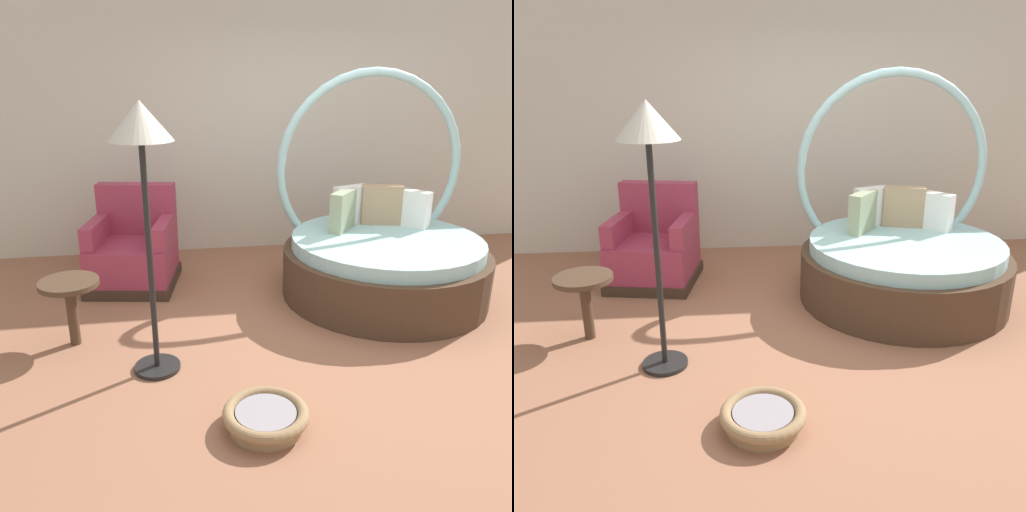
# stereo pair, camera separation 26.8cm
# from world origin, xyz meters

# --- Properties ---
(ground_plane) EXTENTS (8.00, 8.00, 0.02)m
(ground_plane) POSITION_xyz_m (0.00, 0.00, -0.01)
(ground_plane) COLOR #936047
(back_wall) EXTENTS (8.00, 0.12, 3.06)m
(back_wall) POSITION_xyz_m (0.00, 2.42, 1.53)
(back_wall) COLOR beige
(back_wall) RESTS_ON ground_plane
(round_daybed) EXTENTS (1.85, 1.85, 2.01)m
(round_daybed) POSITION_xyz_m (0.71, 0.83, 0.39)
(round_daybed) COLOR #473323
(round_daybed) RESTS_ON ground_plane
(red_armchair) EXTENTS (0.92, 0.92, 0.94)m
(red_armchair) POSITION_xyz_m (-1.57, 1.41, 0.33)
(red_armchair) COLOR #38281E
(red_armchair) RESTS_ON ground_plane
(pet_basket) EXTENTS (0.51, 0.51, 0.13)m
(pet_basket) POSITION_xyz_m (-0.69, -0.98, 0.07)
(pet_basket) COLOR #8E704C
(pet_basket) RESTS_ON ground_plane
(side_table) EXTENTS (0.44, 0.44, 0.52)m
(side_table) POSITION_xyz_m (-1.96, 0.24, 0.43)
(side_table) COLOR #473323
(side_table) RESTS_ON ground_plane
(floor_lamp) EXTENTS (0.40, 0.40, 1.82)m
(floor_lamp) POSITION_xyz_m (-1.33, -0.23, 1.53)
(floor_lamp) COLOR black
(floor_lamp) RESTS_ON ground_plane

